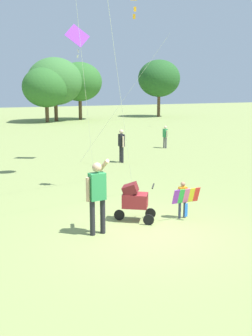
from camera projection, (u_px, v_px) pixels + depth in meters
ground_plane at (146, 232)px, 9.39m from camera, size 120.00×120.00×0.00m
treeline_distant at (35, 81)px, 37.90m from camera, size 38.19×6.33×6.64m
child_with_butterfly_kite at (183, 197)px, 10.24m from camera, size 0.77×0.33×1.00m
person_adult_flyer at (97, 192)px, 9.06m from camera, size 0.57×0.55×1.82m
stroller at (134, 199)px, 10.05m from camera, size 1.07×0.88×1.03m
kite_green_novelty at (80, 40)px, 17.04m from camera, size 3.00×4.09×6.17m
person_red_shirt at (165, 135)px, 22.06m from camera, size 0.18×0.41×1.27m
person_couple_left at (121, 143)px, 17.84m from camera, size 0.21×0.49×1.52m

